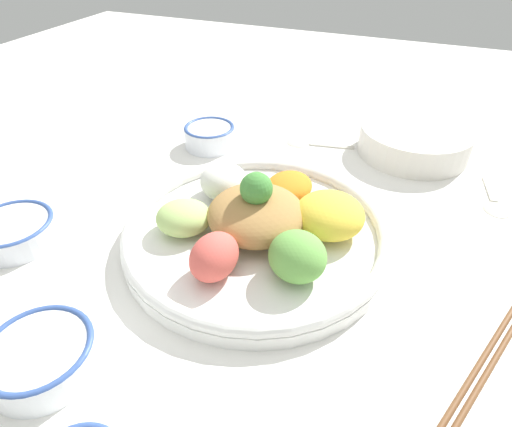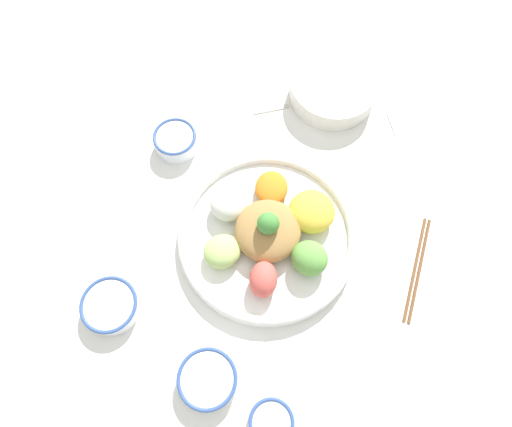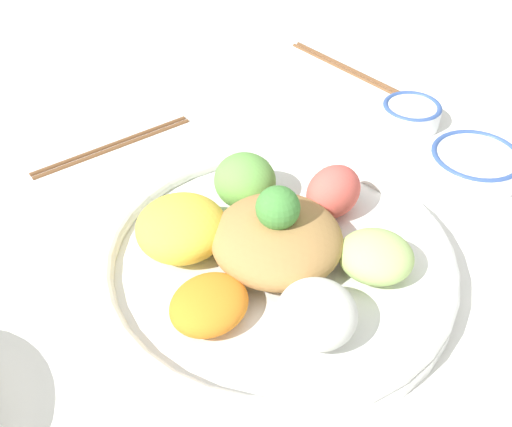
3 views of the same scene
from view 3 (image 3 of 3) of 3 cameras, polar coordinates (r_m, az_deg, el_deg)
ground_plane at (r=0.64m, az=2.50°, el=-8.02°), size 2.40×2.40×0.00m
salad_platter at (r=0.65m, az=1.66°, el=-3.74°), size 0.39×0.39×0.12m
sauce_bowl_dark at (r=0.83m, az=20.07°, el=4.45°), size 0.12×0.12×0.04m
rice_bowl_plain at (r=0.92m, az=14.55°, el=9.24°), size 0.09×0.09×0.03m
chopsticks_pair_near at (r=1.06m, az=8.49°, el=13.66°), size 0.09×0.24×0.01m
chopsticks_pair_far at (r=0.87m, az=-13.44°, el=6.39°), size 0.23×0.10×0.01m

